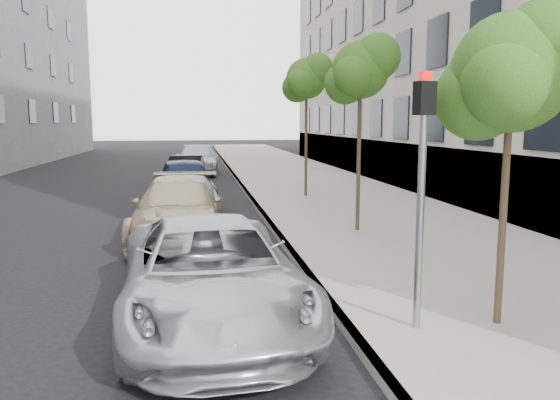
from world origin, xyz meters
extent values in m
cube|color=gray|center=(4.30, 24.00, 0.07)|extent=(6.40, 72.00, 0.14)
cube|color=#9E9B93|center=(1.18, 24.00, 0.07)|extent=(0.15, 72.00, 0.14)
cylinder|color=#38281C|center=(3.20, 1.50, 2.16)|extent=(0.10, 0.10, 4.04)
sphere|color=#1C4F14|center=(3.20, 1.50, 3.48)|extent=(1.54, 1.54, 1.54)
sphere|color=#1C4F14|center=(3.55, 1.30, 3.78)|extent=(1.23, 1.23, 1.23)
sphere|color=#1C4F14|center=(2.90, 1.75, 3.18)|extent=(1.16, 1.16, 1.16)
cylinder|color=#38281C|center=(3.20, 8.00, 2.47)|extent=(0.10, 0.10, 4.66)
sphere|color=#1C4F14|center=(3.20, 8.00, 4.10)|extent=(1.40, 1.40, 1.40)
sphere|color=#1C4F14|center=(3.55, 7.80, 4.40)|extent=(1.12, 1.12, 1.12)
sphere|color=#1C4F14|center=(2.90, 8.25, 3.80)|extent=(1.05, 1.05, 1.05)
cylinder|color=#38281C|center=(3.20, 14.50, 2.61)|extent=(0.10, 0.10, 4.94)
sphere|color=#1C4F14|center=(3.20, 14.50, 4.38)|extent=(1.46, 1.46, 1.46)
sphere|color=#1C4F14|center=(3.55, 14.30, 4.68)|extent=(1.17, 1.17, 1.17)
sphere|color=#1C4F14|center=(2.90, 14.75, 4.08)|extent=(1.09, 1.09, 1.09)
cylinder|color=#939699|center=(2.04, 1.51, 1.54)|extent=(0.10, 0.10, 2.80)
cube|color=black|center=(2.04, 1.51, 3.15)|extent=(0.28, 0.23, 0.42)
cube|color=red|center=(2.04, 1.51, 3.42)|extent=(0.16, 0.13, 0.12)
imported|color=#B7B9BC|center=(-0.65, 2.48, 0.73)|extent=(2.78, 5.41, 1.46)
imported|color=tan|center=(-1.23, 8.28, 0.75)|extent=(2.36, 5.25, 1.49)
imported|color=#0F1634|center=(-1.17, 14.08, 0.80)|extent=(2.27, 4.85, 1.60)
imported|color=black|center=(-1.23, 19.50, 0.67)|extent=(1.74, 4.17, 1.34)
imported|color=#ABAEB3|center=(-0.69, 24.85, 0.79)|extent=(2.56, 5.55, 1.57)
camera|label=1|loc=(-0.83, -5.08, 2.86)|focal=35.00mm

